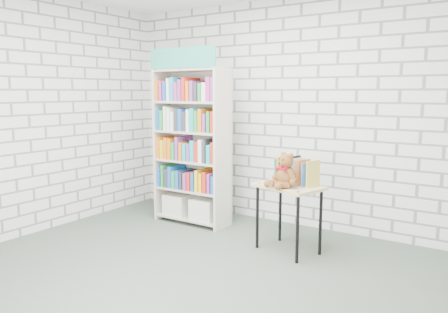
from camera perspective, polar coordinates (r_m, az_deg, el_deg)
The scene contains 6 objects.
ground at distance 4.18m, azimuth -5.30°, elevation -15.06°, with size 4.50×4.50×0.00m, color #424E42.
room_shell at distance 3.84m, azimuth -5.67°, elevation 10.19°, with size 4.52×4.02×2.81m.
bookshelf at distance 5.51m, azimuth -4.19°, elevation 1.46°, with size 0.97×0.38×2.19m.
display_table at distance 4.59m, azimuth 8.46°, elevation -4.92°, with size 0.77×0.63×0.71m.
table_books at distance 4.62m, azimuth 9.41°, elevation -1.85°, with size 0.50×0.33×0.27m.
teddy_bear at distance 4.44m, azimuth 7.90°, elevation -2.17°, with size 0.33×0.32×0.35m.
Camera 1 is at (2.40, -2.99, 1.66)m, focal length 35.00 mm.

